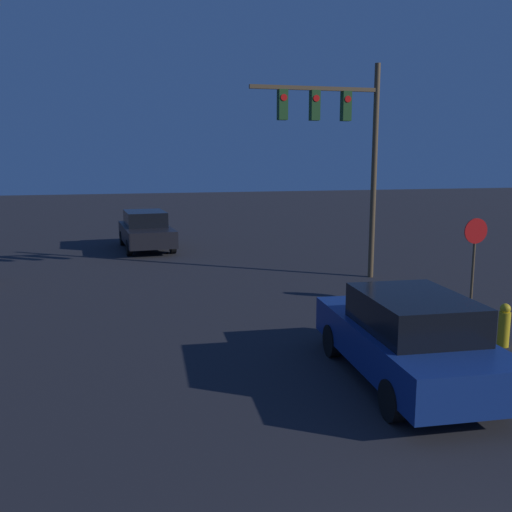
# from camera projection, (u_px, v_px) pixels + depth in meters

# --- Properties ---
(car_near) EXTENTS (2.19, 4.73, 1.62)m
(car_near) POSITION_uv_depth(u_px,v_px,m) (408.00, 337.00, 10.00)
(car_near) COLOR navy
(car_near) RESTS_ON ground_plane
(car_far) EXTENTS (2.25, 4.76, 1.62)m
(car_far) POSITION_uv_depth(u_px,v_px,m) (146.00, 230.00, 24.46)
(car_far) COLOR black
(car_far) RESTS_ON ground_plane
(traffic_signal_mast) EXTENTS (4.21, 0.30, 6.81)m
(traffic_signal_mast) POSITION_uv_depth(u_px,v_px,m) (342.00, 135.00, 17.84)
(traffic_signal_mast) COLOR brown
(traffic_signal_mast) RESTS_ON ground_plane
(stop_sign) EXTENTS (0.66, 0.07, 2.38)m
(stop_sign) POSITION_uv_depth(u_px,v_px,m) (475.00, 246.00, 14.78)
(stop_sign) COLOR brown
(stop_sign) RESTS_ON ground_plane
(fire_hydrant) EXTENTS (0.24, 0.24, 0.93)m
(fire_hydrant) POSITION_uv_depth(u_px,v_px,m) (504.00, 325.00, 11.93)
(fire_hydrant) COLOR gold
(fire_hydrant) RESTS_ON ground_plane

